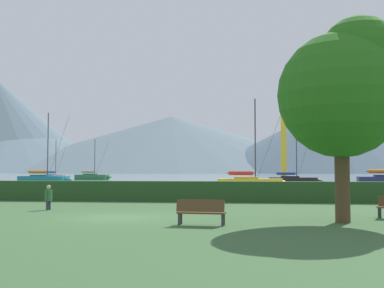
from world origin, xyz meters
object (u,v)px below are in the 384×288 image
park_bench_under_tree (201,211)px  park_tree (345,87)px  sailboat_slip_7 (293,180)px  sailboat_slip_6 (44,179)px  dock_crane (286,150)px  sailboat_slip_1 (54,176)px  sailboat_slip_2 (251,183)px  person_seated_viewer (48,196)px  sailboat_slip_5 (92,177)px

park_bench_under_tree → park_tree: bearing=23.2°
sailboat_slip_7 → sailboat_slip_6: bearing=177.9°
dock_crane → sailboat_slip_1: bearing=148.3°
park_bench_under_tree → park_tree: 7.32m
sailboat_slip_2 → sailboat_slip_6: sailboat_slip_6 is taller
sailboat_slip_6 → dock_crane: size_ratio=0.60×
sailboat_slip_6 → person_seated_viewer: bearing=-59.5°
sailboat_slip_5 → park_bench_under_tree: 87.76m
sailboat_slip_2 → sailboat_slip_6: bearing=152.7°
sailboat_slip_1 → sailboat_slip_6: sailboat_slip_6 is taller
sailboat_slip_1 → park_tree: bearing=-52.2°
sailboat_slip_1 → dock_crane: (50.26, -31.03, 4.54)m
sailboat_slip_2 → sailboat_slip_1: bearing=129.2°
park_bench_under_tree → sailboat_slip_6: bearing=124.9°
dock_crane → sailboat_slip_7: bearing=-87.1°
sailboat_slip_5 → person_seated_viewer: size_ratio=6.72×
park_bench_under_tree → park_tree: (5.40, 1.68, 4.64)m
sailboat_slip_2 → dock_crane: (5.18, 23.84, 4.50)m
sailboat_slip_5 → dock_crane: 44.36m
person_seated_viewer → park_tree: size_ratio=0.16×
park_bench_under_tree → sailboat_slip_5: bearing=116.9°
sailboat_slip_1 → sailboat_slip_5: bearing=-27.3°
sailboat_slip_2 → sailboat_slip_7: sailboat_slip_7 is taller
sailboat_slip_7 → park_bench_under_tree: size_ratio=6.05×
sailboat_slip_5 → person_seated_viewer: bearing=-67.8°
sailboat_slip_6 → sailboat_slip_5: bearing=102.1°
sailboat_slip_2 → park_bench_under_tree: sailboat_slip_2 is taller
park_bench_under_tree → park_tree: park_tree is taller
sailboat_slip_5 → park_tree: sailboat_slip_5 is taller
sailboat_slip_2 → person_seated_viewer: (-9.84, -29.92, 0.03)m
sailboat_slip_6 → sailboat_slip_7: bearing=6.1°
sailboat_slip_5 → sailboat_slip_7: (38.61, -30.89, -0.01)m
sailboat_slip_2 → sailboat_slip_6: 33.66m
park_tree → park_bench_under_tree: bearing=-162.7°
sailboat_slip_1 → park_tree: (48.97, -89.12, 4.57)m
sailboat_slip_5 → person_seated_viewer: sailboat_slip_5 is taller
sailboat_slip_7 → park_tree: bearing=-93.7°
park_tree → dock_crane: bearing=88.7°
sailboat_slip_5 → sailboat_slip_1: bearing=148.9°
sailboat_slip_2 → park_bench_under_tree: (-1.51, -35.94, -0.12)m
sailboat_slip_5 → dock_crane: (38.18, -22.15, 4.51)m
sailboat_slip_7 → person_seated_viewer: bearing=-110.7°
sailboat_slip_1 → sailboat_slip_7: bearing=-29.1°
park_tree → dock_crane: 58.11m
park_bench_under_tree → dock_crane: 60.33m
sailboat_slip_5 → park_bench_under_tree: size_ratio=4.70×
sailboat_slip_5 → sailboat_slip_2: bearing=-49.1°
park_bench_under_tree → sailboat_slip_2: bearing=93.5°
sailboat_slip_6 → person_seated_viewer: 49.53m
sailboat_slip_1 → sailboat_slip_2: sailboat_slip_2 is taller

